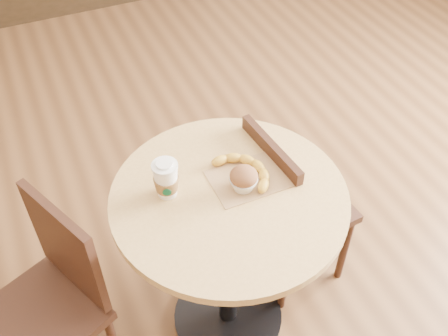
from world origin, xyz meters
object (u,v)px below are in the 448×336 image
at_px(cafe_table, 229,234).
at_px(muffin, 244,179).
at_px(chair_left, 51,300).
at_px(banana, 244,172).
at_px(coffee_cup, 166,180).
at_px(chair_right, 288,204).

xyz_separation_m(cafe_table, muffin, (0.05, 0.01, 0.24)).
height_order(chair_left, banana, chair_left).
distance_m(coffee_cup, muffin, 0.24).
bearing_deg(banana, cafe_table, -166.69).
height_order(chair_left, chair_right, chair_left).
bearing_deg(chair_right, chair_left, 87.95).
distance_m(cafe_table, chair_left, 0.62).
xyz_separation_m(chair_left, muffin, (0.66, -0.06, 0.35)).
xyz_separation_m(coffee_cup, muffin, (0.23, -0.08, -0.02)).
distance_m(muffin, banana, 0.06).
bearing_deg(chair_right, coffee_cup, 88.84).
xyz_separation_m(cafe_table, chair_right, (0.31, 0.12, -0.11)).
distance_m(chair_left, coffee_cup, 0.57).
distance_m(chair_right, banana, 0.41).
distance_m(chair_right, muffin, 0.45).
distance_m(chair_left, banana, 0.76).
bearing_deg(cafe_table, muffin, 6.52).
distance_m(chair_right, coffee_cup, 0.61).
xyz_separation_m(cafe_table, chair_left, (-0.61, 0.06, -0.10)).
relative_size(coffee_cup, banana, 0.60).
bearing_deg(chair_right, cafe_table, 105.72).
bearing_deg(muffin, coffee_cup, 161.35).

